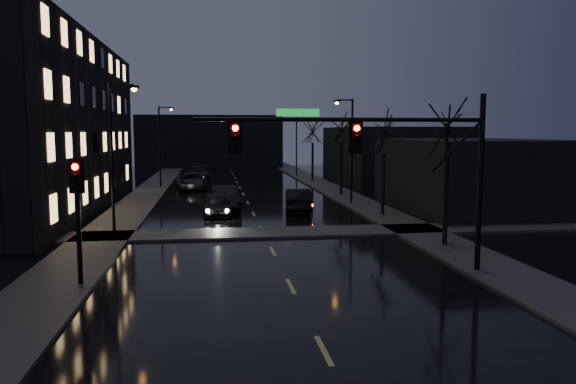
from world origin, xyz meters
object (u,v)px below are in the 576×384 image
object	(u,v)px
oncoming_car_b	(226,199)
oncoming_car_d	(199,173)
oncoming_car_c	(192,181)
lead_car	(298,200)
oncoming_car_a	(217,205)

from	to	relation	value
oncoming_car_b	oncoming_car_d	distance (m)	25.14
oncoming_car_c	lead_car	world-z (taller)	lead_car
oncoming_car_a	lead_car	bearing A→B (deg)	11.61
oncoming_car_b	oncoming_car_d	world-z (taller)	oncoming_car_b
oncoming_car_b	lead_car	world-z (taller)	oncoming_car_b
oncoming_car_c	lead_car	bearing A→B (deg)	-70.23
oncoming_car_b	lead_car	distance (m)	5.07
oncoming_car_a	oncoming_car_c	world-z (taller)	oncoming_car_c
oncoming_car_a	oncoming_car_c	size ratio (longest dim) A/B	0.77
oncoming_car_b	oncoming_car_c	size ratio (longest dim) A/B	0.89
oncoming_car_a	oncoming_car_b	distance (m)	2.47
lead_car	oncoming_car_b	bearing A→B (deg)	-4.83
oncoming_car_a	oncoming_car_c	bearing A→B (deg)	95.23
oncoming_car_c	oncoming_car_d	world-z (taller)	oncoming_car_d
oncoming_car_b	oncoming_car_d	size ratio (longest dim) A/B	0.91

